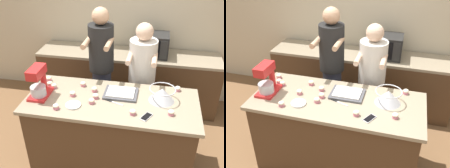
{
  "view_description": "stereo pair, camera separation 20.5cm",
  "coord_description": "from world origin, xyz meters",
  "views": [
    {
      "loc": [
        0.46,
        -2.35,
        2.55
      ],
      "look_at": [
        0.0,
        0.04,
        1.11
      ],
      "focal_mm": 42.0,
      "sensor_mm": 36.0,
      "label": 1
    },
    {
      "loc": [
        0.66,
        -2.3,
        2.55
      ],
      "look_at": [
        0.0,
        0.04,
        1.11
      ],
      "focal_mm": 42.0,
      "sensor_mm": 36.0,
      "label": 2
    }
  ],
  "objects": [
    {
      "name": "ground_plane",
      "position": [
        0.0,
        0.0,
        0.0
      ],
      "size": [
        16.0,
        16.0,
        0.0
      ],
      "primitive_type": "plane",
      "color": "brown"
    },
    {
      "name": "back_wall",
      "position": [
        0.0,
        1.71,
        1.35
      ],
      "size": [
        10.0,
        0.06,
        2.7
      ],
      "color": "beige",
      "rests_on": "ground_plane"
    },
    {
      "name": "island_counter",
      "position": [
        0.0,
        0.0,
        0.47
      ],
      "size": [
        1.9,
        0.82,
        0.93
      ],
      "color": "#4C331E",
      "rests_on": "ground_plane"
    },
    {
      "name": "back_counter",
      "position": [
        0.0,
        1.36,
        0.45
      ],
      "size": [
        2.8,
        0.6,
        0.9
      ],
      "color": "#4C331E",
      "rests_on": "ground_plane"
    },
    {
      "name": "person_left",
      "position": [
        -0.26,
        0.68,
        0.94
      ],
      "size": [
        0.34,
        0.5,
        1.76
      ],
      "color": "#33384C",
      "rests_on": "ground_plane"
    },
    {
      "name": "person_right",
      "position": [
        0.28,
        0.68,
        0.84
      ],
      "size": [
        0.36,
        0.51,
        1.61
      ],
      "color": "brown",
      "rests_on": "ground_plane"
    },
    {
      "name": "stand_mixer",
      "position": [
        -0.8,
        -0.06,
        1.09
      ],
      "size": [
        0.2,
        0.3,
        0.36
      ],
      "color": "red",
      "rests_on": "island_counter"
    },
    {
      "name": "mixing_bowl",
      "position": [
        0.54,
        0.1,
        1.01
      ],
      "size": [
        0.29,
        0.29,
        0.15
      ],
      "color": "#BCBCC1",
      "rests_on": "island_counter"
    },
    {
      "name": "baking_tray",
      "position": [
        0.09,
        0.13,
        0.95
      ],
      "size": [
        0.37,
        0.29,
        0.04
      ],
      "color": "#4C4C51",
      "rests_on": "island_counter"
    },
    {
      "name": "microwave_oven",
      "position": [
        0.35,
        1.36,
        1.07
      ],
      "size": [
        0.49,
        0.37,
        0.33
      ],
      "color": "black",
      "rests_on": "back_counter"
    },
    {
      "name": "cell_phone",
      "position": [
        0.4,
        -0.24,
        0.94
      ],
      "size": [
        0.13,
        0.16,
        0.01
      ],
      "color": "silver",
      "rests_on": "island_counter"
    },
    {
      "name": "small_plate",
      "position": [
        -0.38,
        -0.18,
        0.94
      ],
      "size": [
        0.17,
        0.17,
        0.02
      ],
      "color": "white",
      "rests_on": "island_counter"
    },
    {
      "name": "knife",
      "position": [
        0.03,
        -0.04,
        0.93
      ],
      "size": [
        0.21,
        0.09,
        0.01
      ],
      "color": "#BCBCC1",
      "rests_on": "island_counter"
    },
    {
      "name": "cupcake_0",
      "position": [
        -0.84,
        0.28,
        0.96
      ],
      "size": [
        0.06,
        0.06,
        0.06
      ],
      "color": "#D17084",
      "rests_on": "island_counter"
    },
    {
      "name": "cupcake_1",
      "position": [
        0.26,
        -0.22,
        0.96
      ],
      "size": [
        0.06,
        0.06,
        0.06
      ],
      "color": "#D17084",
      "rests_on": "island_counter"
    },
    {
      "name": "cupcake_2",
      "position": [
        0.64,
        -0.15,
        0.96
      ],
      "size": [
        0.06,
        0.06,
        0.06
      ],
      "color": "#D17084",
      "rests_on": "island_counter"
    },
    {
      "name": "cupcake_3",
      "position": [
        -0.18,
        0.0,
        0.96
      ],
      "size": [
        0.06,
        0.06,
        0.06
      ],
      "color": "#D17084",
      "rests_on": "island_counter"
    },
    {
      "name": "cupcake_4",
      "position": [
        0.72,
        0.33,
        0.96
      ],
      "size": [
        0.06,
        0.06,
        0.06
      ],
      "color": "#D17084",
      "rests_on": "island_counter"
    },
    {
      "name": "cupcake_5",
      "position": [
        -0.22,
        0.14,
        0.96
      ],
      "size": [
        0.06,
        0.06,
        0.06
      ],
      "color": "#D17084",
      "rests_on": "island_counter"
    },
    {
      "name": "cupcake_6",
      "position": [
        -0.78,
        0.16,
        0.96
      ],
      "size": [
        0.06,
        0.06,
        0.06
      ],
      "color": "#D17084",
      "rests_on": "island_counter"
    },
    {
      "name": "cupcake_7",
      "position": [
        -0.2,
        -0.1,
        0.96
      ],
      "size": [
        0.06,
        0.06,
        0.06
      ],
      "color": "#D17084",
      "rests_on": "island_counter"
    },
    {
      "name": "cupcake_8",
      "position": [
        -0.39,
        0.23,
        0.96
      ],
      "size": [
        0.06,
        0.06,
        0.06
      ],
      "color": "#D17084",
      "rests_on": "island_counter"
    },
    {
      "name": "cupcake_9",
      "position": [
        -0.44,
        0.0,
        0.96
      ],
      "size": [
        0.06,
        0.06,
        0.06
      ],
      "color": "#D17084",
      "rests_on": "island_counter"
    },
    {
      "name": "cupcake_10",
      "position": [
        -0.71,
        0.12,
        0.96
      ],
      "size": [
        0.06,
        0.06,
        0.06
      ],
      "color": "#D17084",
      "rests_on": "island_counter"
    },
    {
      "name": "cupcake_11",
      "position": [
        -0.54,
        -0.27,
        0.96
      ],
      "size": [
        0.06,
        0.06,
        0.06
      ],
      "color": "#D17084",
      "rests_on": "island_counter"
    }
  ]
}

